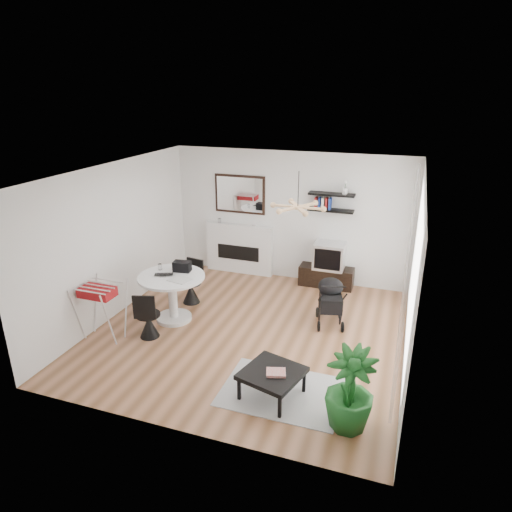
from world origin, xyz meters
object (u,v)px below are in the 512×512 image
(stroller, at_px, (330,303))
(dining_table, at_px, (172,291))
(drying_rack, at_px, (102,310))
(potted_plant, at_px, (350,389))
(coffee_table, at_px, (272,374))
(crt_tv, at_px, (330,255))
(tv_console, at_px, (326,277))
(fireplace, at_px, (239,243))

(stroller, bearing_deg, dining_table, -177.99)
(drying_rack, relative_size, stroller, 1.08)
(potted_plant, bearing_deg, coffee_table, 166.36)
(crt_tv, xyz_separation_m, potted_plant, (1.00, -4.05, -0.15))
(stroller, bearing_deg, coffee_table, -113.56)
(tv_console, xyz_separation_m, crt_tv, (0.05, -0.00, 0.47))
(drying_rack, bearing_deg, dining_table, 50.59)
(tv_console, xyz_separation_m, stroller, (0.36, -1.53, 0.17))
(fireplace, relative_size, coffee_table, 2.41)
(tv_console, bearing_deg, drying_rack, -133.04)
(drying_rack, bearing_deg, coffee_table, -9.88)
(fireplace, height_order, dining_table, fireplace)
(drying_rack, height_order, coffee_table, drying_rack)
(crt_tv, bearing_deg, fireplace, 176.31)
(tv_console, distance_m, potted_plant, 4.19)
(crt_tv, relative_size, drying_rack, 0.64)
(dining_table, bearing_deg, drying_rack, -129.54)
(tv_console, relative_size, crt_tv, 1.81)
(crt_tv, relative_size, stroller, 0.69)
(fireplace, bearing_deg, potted_plant, -54.26)
(drying_rack, bearing_deg, fireplace, 72.44)
(crt_tv, bearing_deg, potted_plant, -76.16)
(drying_rack, xyz_separation_m, coffee_table, (3.05, -0.54, -0.16))
(dining_table, distance_m, coffee_table, 2.72)
(stroller, xyz_separation_m, potted_plant, (0.69, -2.52, 0.15))
(fireplace, height_order, drying_rack, fireplace)
(coffee_table, bearing_deg, tv_console, 90.07)
(coffee_table, relative_size, potted_plant, 0.84)
(fireplace, xyz_separation_m, drying_rack, (-1.08, -3.39, -0.18))
(stroller, relative_size, coffee_table, 0.99)
(stroller, height_order, coffee_table, stroller)
(potted_plant, bearing_deg, tv_console, 104.43)
(tv_console, xyz_separation_m, dining_table, (-2.27, -2.33, 0.35))
(fireplace, bearing_deg, crt_tv, -3.69)
(tv_console, relative_size, drying_rack, 1.15)
(fireplace, distance_m, tv_console, 2.02)
(tv_console, relative_size, stroller, 1.24)
(crt_tv, height_order, drying_rack, drying_rack)
(coffee_table, bearing_deg, stroller, 81.20)
(fireplace, bearing_deg, coffee_table, -63.36)
(potted_plant, bearing_deg, crt_tv, 103.84)
(fireplace, relative_size, stroller, 2.43)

